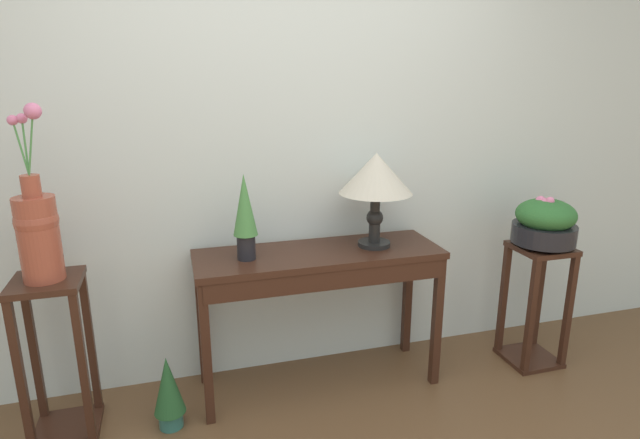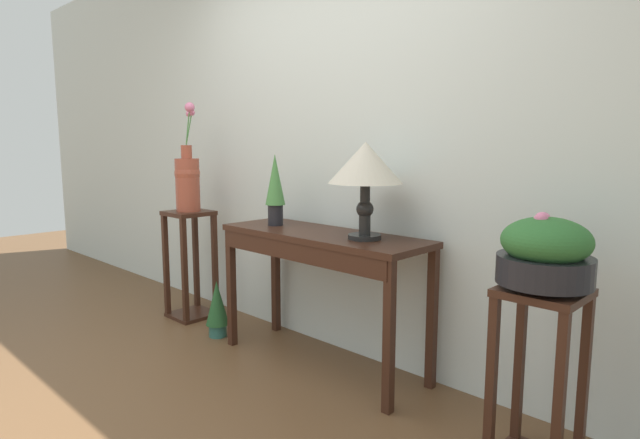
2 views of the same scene
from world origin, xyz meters
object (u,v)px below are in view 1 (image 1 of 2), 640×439
pedestal_stand_left (58,358)px  potted_plant_floor (168,390)px  planter_bowl_wide_right (545,222)px  console_table (320,272)px  pedestal_stand_right (535,305)px  potted_plant_on_console (245,213)px  table_lamp (376,177)px  flower_vase_tall_left (38,228)px

pedestal_stand_left → potted_plant_floor: size_ratio=2.08×
planter_bowl_wide_right → pedestal_stand_left: bearing=178.4°
console_table → planter_bowl_wide_right: (1.29, -0.11, 0.20)m
pedestal_stand_right → pedestal_stand_left: bearing=178.4°
console_table → potted_plant_on_console: potted_plant_on_console is taller
potted_plant_floor → pedestal_stand_left: bearing=167.5°
table_lamp → pedestal_stand_left: table_lamp is taller
pedestal_stand_left → potted_plant_floor: (0.49, -0.11, -0.19)m
table_lamp → potted_plant_on_console: table_lamp is taller
planter_bowl_wide_right → flower_vase_tall_left: bearing=178.4°
table_lamp → pedestal_stand_right: bearing=-7.6°
console_table → pedestal_stand_left: pedestal_stand_left is taller
table_lamp → flower_vase_tall_left: 1.61m
console_table → pedestal_stand_right: bearing=-4.7°
pedestal_stand_left → pedestal_stand_right: bearing=-1.6°
potted_plant_on_console → pedestal_stand_left: potted_plant_on_console is taller
potted_plant_on_console → flower_vase_tall_left: bearing=-177.2°
flower_vase_tall_left → planter_bowl_wide_right: flower_vase_tall_left is taller
pedestal_stand_right → planter_bowl_wide_right: size_ratio=2.09×
console_table → flower_vase_tall_left: bearing=-178.5°
table_lamp → potted_plant_on_console: (-0.69, -0.01, -0.14)m
planter_bowl_wide_right → potted_plant_floor: 2.21m
pedestal_stand_left → flower_vase_tall_left: bearing=53.0°
potted_plant_on_console → planter_bowl_wide_right: size_ratio=1.24×
potted_plant_on_console → flower_vase_tall_left: (-0.91, -0.05, 0.01)m
planter_bowl_wide_right → potted_plant_floor: planter_bowl_wide_right is taller
console_table → potted_plant_on_console: size_ratio=2.98×
potted_plant_on_console → planter_bowl_wide_right: 1.69m
pedestal_stand_left → planter_bowl_wide_right: (2.59, -0.07, 0.48)m
pedestal_stand_right → console_table: bearing=175.3°
potted_plant_on_console → table_lamp: bearing=1.1°
console_table → flower_vase_tall_left: 1.34m
table_lamp → pedestal_stand_left: size_ratio=0.63×
console_table → planter_bowl_wide_right: 1.31m
console_table → flower_vase_tall_left: (-1.29, -0.03, 0.36)m
planter_bowl_wide_right → potted_plant_floor: (-2.10, -0.04, -0.67)m
pedestal_stand_left → flower_vase_tall_left: size_ratio=1.03×
pedestal_stand_left → table_lamp: bearing=2.1°
console_table → pedestal_stand_right: (1.29, -0.11, -0.31)m
potted_plant_on_console → potted_plant_floor: potted_plant_on_console is taller
table_lamp → flower_vase_tall_left: bearing=-177.9°
console_table → table_lamp: size_ratio=2.57×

